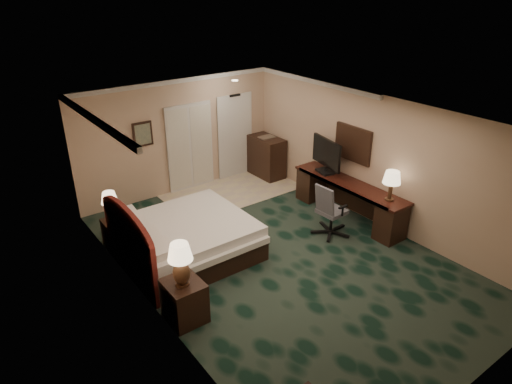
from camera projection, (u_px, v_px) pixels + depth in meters
floor at (279, 257)px, 8.52m from camera, size 5.00×7.50×0.00m
ceiling at (283, 116)px, 7.37m from camera, size 5.00×7.50×0.00m
wall_back at (179, 137)px, 10.67m from camera, size 5.00×0.00×2.70m
wall_front at (488, 304)px, 5.22m from camera, size 5.00×0.00×2.70m
wall_left at (147, 236)px, 6.60m from camera, size 0.00×7.50×2.70m
wall_right at (375, 161)px, 9.29m from camera, size 0.00×7.50×2.70m
crown_molding at (282, 119)px, 7.39m from camera, size 5.00×7.50×0.10m
tile_patch at (232, 191)px, 11.11m from camera, size 3.20×1.70×0.01m
headboard at (129, 243)px, 7.64m from camera, size 0.12×2.00×1.40m
entry_door at (235, 137)px, 11.61m from camera, size 1.02×0.06×2.18m
closet_doors at (190, 147)px, 10.90m from camera, size 1.20×0.06×2.10m
wall_art at (143, 134)px, 10.05m from camera, size 0.45×0.06×0.55m
wall_mirror at (353, 144)px, 9.62m from camera, size 0.05×0.95×0.75m
bed at (189, 239)px, 8.45m from camera, size 2.19×2.03×0.69m
nightstand_near at (184, 301)px, 6.86m from camera, size 0.53×0.61×0.66m
nightstand_far at (117, 233)px, 8.77m from camera, size 0.44×0.50×0.55m
lamp_near at (181, 264)px, 6.54m from camera, size 0.46×0.46×0.69m
lamp_far at (110, 206)px, 8.55m from camera, size 0.39×0.39×0.59m
bed_bench at (232, 225)px, 9.22m from camera, size 0.53×1.20×0.39m
desk at (348, 200)px, 9.78m from camera, size 0.60×2.79×0.80m
tv at (326, 156)px, 9.96m from camera, size 0.28×1.00×0.78m
desk_lamp at (391, 186)px, 8.76m from camera, size 0.36×0.36×0.61m
desk_chair at (332, 209)px, 9.07m from camera, size 0.68×0.64×1.12m
minibar at (266, 157)px, 11.79m from camera, size 0.55×0.99×1.04m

